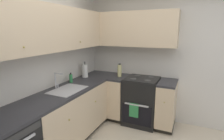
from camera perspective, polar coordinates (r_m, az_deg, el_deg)
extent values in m
cube|color=silver|center=(2.73, -25.79, 0.17)|extent=(3.79, 0.05, 2.53)
cube|color=silver|center=(3.64, 16.04, 3.69)|extent=(0.05, 3.16, 2.53)
cube|color=#333333|center=(2.03, -27.53, -18.11)|extent=(0.55, 0.01, 0.07)
cube|color=beige|center=(3.06, -13.79, -13.45)|extent=(1.61, 0.60, 0.76)
cube|color=black|center=(3.28, -13.82, -20.06)|extent=(1.61, 0.54, 0.09)
sphere|color=tan|center=(2.57, -13.30, -15.07)|extent=(0.02, 0.02, 0.02)
sphere|color=tan|center=(3.10, -5.23, -9.85)|extent=(0.02, 0.02, 0.02)
cube|color=#2D2D33|center=(2.91, -14.22, -6.37)|extent=(2.81, 0.60, 0.03)
cube|color=beige|center=(3.73, 2.32, -8.25)|extent=(0.60, 0.28, 0.76)
cube|color=black|center=(3.93, 2.43, -13.94)|extent=(0.54, 0.28, 0.09)
cube|color=beige|center=(3.52, 16.79, -10.14)|extent=(0.60, 0.31, 0.76)
cube|color=black|center=(3.72, 16.43, -16.05)|extent=(0.54, 0.31, 0.09)
sphere|color=tan|center=(3.17, 16.15, -9.80)|extent=(0.02, 0.02, 0.02)
cube|color=#2D2D33|center=(3.61, 2.37, -2.33)|extent=(0.60, 0.28, 0.03)
cube|color=#2D2D33|center=(3.39, 17.21, -3.88)|extent=(0.60, 0.31, 0.03)
cube|color=black|center=(3.62, 9.29, -9.52)|extent=(0.64, 0.62, 0.89)
cube|color=black|center=(3.40, 7.69, -13.93)|extent=(0.02, 0.55, 0.37)
cube|color=silver|center=(3.30, 7.68, -10.87)|extent=(0.02, 0.43, 0.02)
cube|color=black|center=(3.48, 9.54, -2.64)|extent=(0.59, 0.60, 0.01)
cube|color=black|center=(3.75, 10.80, -0.52)|extent=(0.03, 0.60, 0.15)
cylinder|color=#4C4C4C|center=(3.32, 11.19, -3.29)|extent=(0.11, 0.11, 0.01)
cylinder|color=#4C4C4C|center=(3.39, 6.70, -2.81)|extent=(0.11, 0.11, 0.01)
cylinder|color=#4C4C4C|center=(3.58, 12.24, -2.17)|extent=(0.11, 0.11, 0.01)
cylinder|color=#4C4C4C|center=(3.65, 8.06, -1.75)|extent=(0.11, 0.11, 0.01)
cube|color=#338C4C|center=(3.35, 6.88, -12.51)|extent=(0.02, 0.17, 0.26)
cube|color=beige|center=(2.73, -19.77, 12.18)|extent=(2.49, 0.32, 0.65)
sphere|color=tan|center=(2.24, -25.98, 6.45)|extent=(0.02, 0.02, 0.02)
sphere|color=tan|center=(3.06, -9.94, 8.75)|extent=(0.02, 0.02, 0.02)
cube|color=beige|center=(3.57, 5.64, 12.70)|extent=(0.32, 1.78, 0.65)
cube|color=#B7B7BC|center=(2.88, -13.81, -6.07)|extent=(0.57, 0.40, 0.01)
cube|color=gray|center=(2.90, -13.76, -6.99)|extent=(0.52, 0.36, 0.09)
cube|color=#99999E|center=(2.89, -13.77, -6.74)|extent=(0.02, 0.35, 0.06)
cylinder|color=silver|center=(2.99, -17.40, -3.15)|extent=(0.02, 0.02, 0.25)
cylinder|color=silver|center=(2.91, -16.45, -1.12)|extent=(0.02, 0.15, 0.02)
cylinder|color=silver|center=(3.05, -16.66, -4.69)|extent=(0.02, 0.02, 0.06)
cylinder|color=#338C4C|center=(3.26, -12.84, -2.61)|extent=(0.06, 0.06, 0.14)
cylinder|color=#262626|center=(3.24, -12.91, -1.12)|extent=(0.03, 0.03, 0.03)
cylinder|color=white|center=(3.57, -8.52, -0.21)|extent=(0.11, 0.11, 0.26)
cylinder|color=#3F3F3F|center=(3.57, -8.53, 0.10)|extent=(0.02, 0.02, 0.32)
cylinder|color=beige|center=(3.58, 2.39, -0.21)|extent=(0.08, 0.08, 0.24)
cylinder|color=black|center=(3.55, 2.41, 1.85)|extent=(0.05, 0.05, 0.02)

